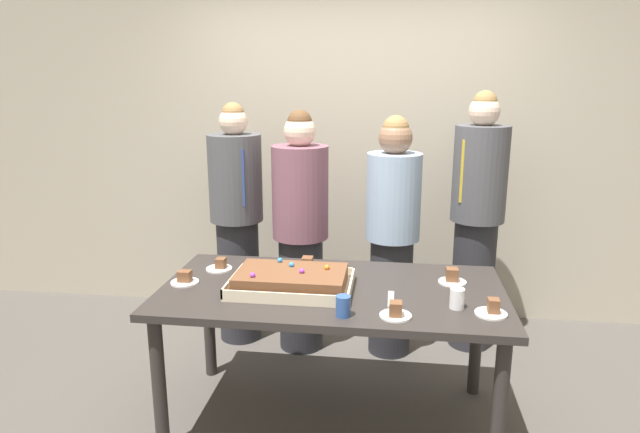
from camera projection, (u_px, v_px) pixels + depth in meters
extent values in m
plane|color=#4C4742|center=(331.00, 418.00, 3.16)|extent=(12.00, 12.00, 0.00)
cube|color=#B2A893|center=(356.00, 125.00, 4.33)|extent=(8.00, 0.12, 3.00)
cube|color=#2D2826|center=(332.00, 292.00, 2.97)|extent=(1.81, 0.93, 0.04)
cylinder|color=#2D2826|center=(159.00, 385.00, 2.80)|extent=(0.07, 0.07, 0.74)
cylinder|color=#2D2826|center=(499.00, 411.00, 2.59)|extent=(0.07, 0.07, 0.74)
cylinder|color=#2D2826|center=(209.00, 320.00, 3.55)|extent=(0.07, 0.07, 0.74)
cylinder|color=#2D2826|center=(477.00, 336.00, 3.33)|extent=(0.07, 0.07, 0.74)
cube|color=beige|center=(291.00, 288.00, 2.95)|extent=(0.64, 0.42, 0.01)
cube|color=beige|center=(284.00, 298.00, 2.74)|extent=(0.64, 0.01, 0.05)
cube|color=beige|center=(298.00, 270.00, 3.14)|extent=(0.64, 0.01, 0.05)
cube|color=beige|center=(233.00, 280.00, 2.98)|extent=(0.01, 0.42, 0.05)
cube|color=beige|center=(351.00, 286.00, 2.90)|extent=(0.01, 0.42, 0.05)
cube|color=brown|center=(291.00, 279.00, 2.94)|extent=(0.57, 0.35, 0.09)
sphere|color=purple|center=(253.00, 275.00, 2.84)|extent=(0.03, 0.03, 0.03)
sphere|color=orange|center=(327.00, 267.00, 2.95)|extent=(0.03, 0.03, 0.03)
sphere|color=#2D84E0|center=(292.00, 265.00, 2.99)|extent=(0.03, 0.03, 0.03)
sphere|color=#2D84E0|center=(280.00, 260.00, 3.07)|extent=(0.03, 0.03, 0.03)
sphere|color=purple|center=(302.00, 271.00, 2.90)|extent=(0.03, 0.03, 0.03)
cylinder|color=white|center=(491.00, 314.00, 2.64)|extent=(0.15, 0.15, 0.01)
cube|color=brown|center=(493.00, 306.00, 2.63)|extent=(0.05, 0.06, 0.07)
cylinder|color=white|center=(185.00, 282.00, 3.04)|extent=(0.15, 0.15, 0.01)
cube|color=brown|center=(185.00, 276.00, 3.03)|extent=(0.07, 0.06, 0.06)
cylinder|color=white|center=(452.00, 282.00, 3.04)|extent=(0.15, 0.15, 0.01)
cube|color=brown|center=(452.00, 274.00, 3.04)|extent=(0.06, 0.07, 0.07)
cylinder|color=white|center=(396.00, 316.00, 2.62)|extent=(0.15, 0.15, 0.01)
cube|color=brown|center=(396.00, 309.00, 2.60)|extent=(0.06, 0.06, 0.07)
cylinder|color=white|center=(219.00, 269.00, 3.25)|extent=(0.15, 0.15, 0.01)
cube|color=brown|center=(221.00, 263.00, 3.25)|extent=(0.05, 0.06, 0.06)
cylinder|color=white|center=(308.00, 267.00, 3.28)|extent=(0.15, 0.15, 0.01)
cube|color=brown|center=(307.00, 262.00, 3.28)|extent=(0.06, 0.07, 0.05)
cylinder|color=white|center=(457.00, 298.00, 2.70)|extent=(0.07, 0.07, 0.10)
cylinder|color=#2D5199|center=(343.00, 306.00, 2.61)|extent=(0.07, 0.07, 0.10)
cube|color=silver|center=(391.00, 299.00, 2.81)|extent=(0.03, 0.20, 0.01)
cylinder|color=#28282D|center=(472.00, 284.00, 3.93)|extent=(0.29, 0.29, 0.92)
cylinder|color=#4C4C51|center=(480.00, 174.00, 3.74)|extent=(0.36, 0.36, 0.64)
cube|color=gold|center=(464.00, 172.00, 3.63)|extent=(0.04, 0.02, 0.41)
sphere|color=beige|center=(484.00, 111.00, 3.64)|extent=(0.20, 0.20, 0.20)
sphere|color=olive|center=(485.00, 102.00, 3.62)|extent=(0.16, 0.16, 0.16)
cylinder|color=#28282D|center=(301.00, 292.00, 3.92)|extent=(0.30, 0.30, 0.81)
cylinder|color=#7A4C5B|center=(300.00, 192.00, 3.74)|extent=(0.38, 0.38, 0.62)
sphere|color=beige|center=(300.00, 131.00, 3.65)|extent=(0.21, 0.21, 0.21)
sphere|color=brown|center=(300.00, 122.00, 3.63)|extent=(0.16, 0.16, 0.16)
cylinder|color=#28282D|center=(390.00, 296.00, 3.85)|extent=(0.29, 0.29, 0.82)
cylinder|color=#93ADCC|center=(394.00, 197.00, 3.68)|extent=(0.36, 0.36, 0.57)
sphere|color=#8C664C|center=(396.00, 138.00, 3.58)|extent=(0.22, 0.22, 0.22)
sphere|color=olive|center=(396.00, 129.00, 3.57)|extent=(0.17, 0.17, 0.17)
cylinder|color=#28282D|center=(239.00, 280.00, 4.05)|extent=(0.29, 0.29, 0.89)
cylinder|color=#4C4C51|center=(235.00, 178.00, 3.86)|extent=(0.37, 0.37, 0.60)
cube|color=navy|center=(242.00, 178.00, 3.70)|extent=(0.04, 0.02, 0.38)
sphere|color=beige|center=(233.00, 121.00, 3.77)|extent=(0.19, 0.19, 0.19)
sphere|color=olive|center=(233.00, 113.00, 3.76)|extent=(0.15, 0.15, 0.15)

